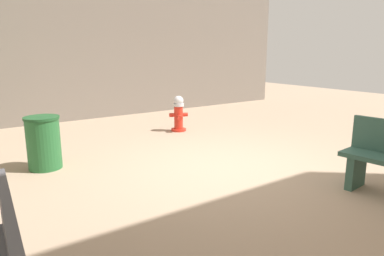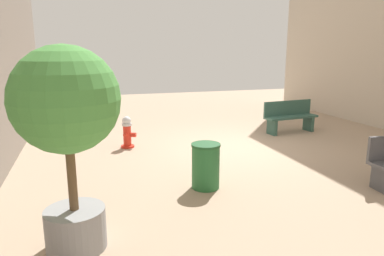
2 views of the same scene
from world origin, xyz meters
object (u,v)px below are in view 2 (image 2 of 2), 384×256
object	(u,v)px
bench_near	(290,116)
planter_tree	(67,117)
trash_bin	(206,166)
fire_hydrant	(127,132)

from	to	relation	value
bench_near	planter_tree	world-z (taller)	planter_tree
bench_near	trash_bin	world-z (taller)	bench_near
fire_hydrant	planter_tree	distance (m)	4.86
fire_hydrant	bench_near	distance (m)	4.91
bench_near	planter_tree	bearing A→B (deg)	37.99
trash_bin	bench_near	bearing A→B (deg)	-138.97
bench_near	trash_bin	size ratio (longest dim) A/B	2.10
bench_near	fire_hydrant	bearing A→B (deg)	2.93
fire_hydrant	trash_bin	xyz separation A→B (m)	(-1.01, 3.14, 0.01)
fire_hydrant	trash_bin	bearing A→B (deg)	107.81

